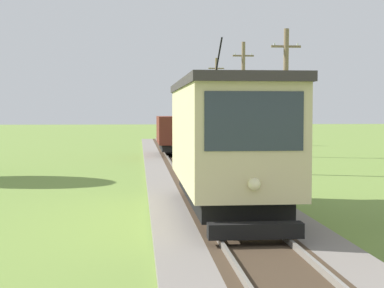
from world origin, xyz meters
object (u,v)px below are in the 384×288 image
utility_pole_horizon (200,107)px  utility_pole_distant (216,100)px  red_tram (226,139)px  freight_car (177,133)px  utility_pole_far (243,98)px  utility_pole_mid (285,100)px

utility_pole_horizon → utility_pole_distant: bearing=-90.0°
red_tram → utility_pole_distant: size_ratio=1.12×
freight_car → utility_pole_horizon: size_ratio=0.80×
utility_pole_horizon → freight_car: bearing=-99.0°
utility_pole_far → utility_pole_horizon: size_ratio=1.14×
utility_pole_far → utility_pole_horizon: utility_pole_far is taller
red_tram → utility_pole_distant: bearing=82.8°
red_tram → freight_car: red_tram is taller
red_tram → utility_pole_horizon: bearing=84.8°
utility_pole_mid → utility_pole_distant: 24.41m
utility_pole_distant → utility_pole_mid: bearing=-90.0°
utility_pole_far → utility_pole_distant: (0.00, 13.28, 0.07)m
utility_pole_horizon → utility_pole_far: bearing=-90.0°
utility_pole_distant → utility_pole_horizon: (0.00, 13.84, -0.55)m
red_tram → utility_pole_distant: utility_pole_distant is taller
red_tram → freight_car: bearing=90.0°
utility_pole_horizon → red_tram: bearing=-95.2°
utility_pole_far → utility_pole_mid: bearing=-90.0°
utility_pole_mid → utility_pole_distant: utility_pole_distant is taller
utility_pole_far → freight_car: bearing=-168.7°
utility_pole_mid → utility_pole_horizon: 38.25m
red_tram → utility_pole_far: size_ratio=1.14×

